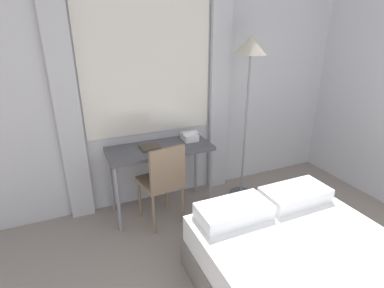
# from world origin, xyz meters

# --- Properties ---
(wall_back_with_window) EXTENTS (5.24, 0.13, 2.70)m
(wall_back_with_window) POSITION_xyz_m (-0.04, 3.22, 1.35)
(wall_back_with_window) COLOR silver
(wall_back_with_window) RESTS_ON ground_plane
(desk) EXTENTS (1.11, 0.48, 0.78)m
(desk) POSITION_xyz_m (-0.36, 2.90, 0.70)
(desk) COLOR #4C4C51
(desk) RESTS_ON ground_plane
(desk_chair) EXTENTS (0.46, 0.46, 0.91)m
(desk_chair) POSITION_xyz_m (-0.42, 2.65, 0.53)
(desk_chair) COLOR #8C7259
(desk_chair) RESTS_ON ground_plane
(standing_lamp) EXTENTS (0.34, 0.34, 1.91)m
(standing_lamp) POSITION_xyz_m (0.65, 2.81, 1.62)
(standing_lamp) COLOR #4C4C51
(standing_lamp) RESTS_ON ground_plane
(telephone) EXTENTS (0.18, 0.18, 0.10)m
(telephone) POSITION_xyz_m (0.02, 2.97, 0.82)
(telephone) COLOR white
(telephone) RESTS_ON desk
(book) EXTENTS (0.21, 0.19, 0.02)m
(book) POSITION_xyz_m (-0.46, 2.91, 0.79)
(book) COLOR #4C4238
(book) RESTS_ON desk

